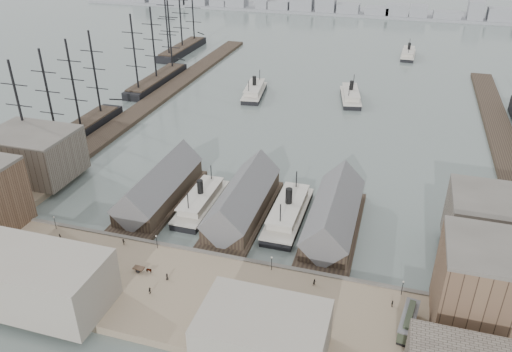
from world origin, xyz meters
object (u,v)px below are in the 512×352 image
(horse_cart_left, at_px, (32,250))
(horse_cart_right, at_px, (295,306))
(horse_cart_center, at_px, (145,270))
(tram, at_px, (408,322))
(ferry_docked_west, at_px, (201,201))

(horse_cart_left, height_order, horse_cart_right, horse_cart_right)
(horse_cart_left, bearing_deg, horse_cart_center, -82.74)
(horse_cart_left, height_order, horse_cart_center, horse_cart_center)
(horse_cart_right, bearing_deg, horse_cart_left, 89.97)
(tram, height_order, horse_cart_left, tram)
(horse_cart_center, xyz_separation_m, horse_cart_right, (36.62, -1.83, 0.06))
(ferry_docked_west, height_order, tram, ferry_docked_west)
(ferry_docked_west, distance_m, horse_cart_right, 50.80)
(tram, bearing_deg, horse_cart_left, -171.50)
(tram, xyz_separation_m, horse_cart_center, (-59.84, 0.90, -1.19))
(horse_cart_left, relative_size, horse_cart_center, 0.96)
(tram, relative_size, horse_cart_center, 2.29)
(horse_cart_center, height_order, horse_cart_right, horse_cart_right)
(ferry_docked_west, xyz_separation_m, horse_cart_center, (-0.31, -33.70, 0.51))
(tram, distance_m, horse_cart_left, 90.50)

